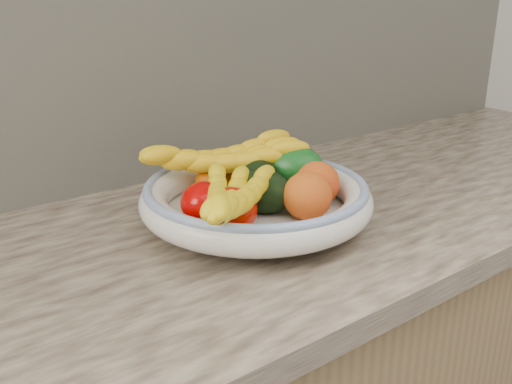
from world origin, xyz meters
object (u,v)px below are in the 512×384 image
(banana_bunch_back, at_px, (224,163))
(banana_bunch_front, at_px, (230,203))
(green_mango, at_px, (292,168))
(fruit_bowl, at_px, (256,198))

(banana_bunch_back, distance_m, banana_bunch_front, 0.19)
(green_mango, distance_m, banana_bunch_back, 0.12)
(green_mango, xyz_separation_m, banana_bunch_front, (-0.20, -0.09, 0.01))
(green_mango, relative_size, banana_bunch_back, 0.40)
(green_mango, bearing_deg, banana_bunch_back, 117.59)
(banana_bunch_back, xyz_separation_m, banana_bunch_front, (-0.10, -0.16, -0.01))
(green_mango, bearing_deg, banana_bunch_front, 176.63)
(banana_bunch_front, bearing_deg, fruit_bowl, -12.04)
(fruit_bowl, height_order, green_mango, green_mango)
(fruit_bowl, bearing_deg, banana_bunch_front, -146.60)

